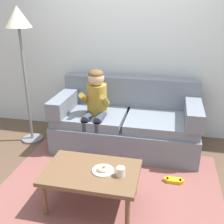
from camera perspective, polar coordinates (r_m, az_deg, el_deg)
name	(u,v)px	position (r m, az deg, el deg)	size (l,w,h in m)	color
ground	(112,180)	(3.19, 0.07, -14.08)	(10.00, 10.00, 0.00)	brown
wall_back	(134,39)	(3.99, 4.55, 15.04)	(8.00, 0.10, 2.80)	silver
area_rug	(107,194)	(2.99, -1.00, -16.73)	(2.36, 1.99, 0.01)	brown
couch	(127,123)	(3.74, 3.09, -2.39)	(1.90, 0.90, 0.91)	slate
coffee_table	(92,174)	(2.67, -4.29, -12.90)	(0.90, 0.60, 0.39)	brown
person_child	(95,103)	(3.50, -3.51, 1.80)	(0.34, 0.58, 1.10)	olive
plate	(103,170)	(2.63, -1.92, -12.17)	(0.21, 0.21, 0.01)	white
donut	(103,168)	(2.62, -1.93, -11.71)	(0.12, 0.12, 0.04)	beige
mug	(121,172)	(2.54, 1.83, -12.45)	(0.08, 0.08, 0.09)	silver
toy_controller	(174,181)	(3.21, 12.82, -13.92)	(0.23, 0.09, 0.05)	gold
floor_lamp	(20,33)	(3.77, -18.83, 15.47)	(0.33, 0.33, 1.85)	slate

